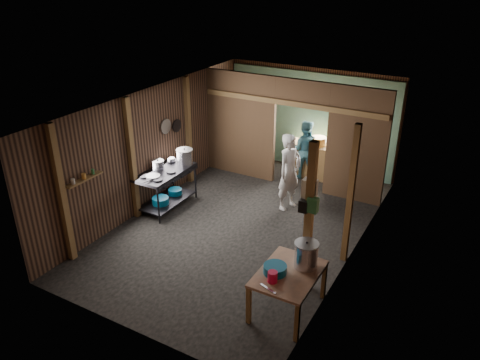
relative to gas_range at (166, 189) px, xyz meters
The scene contains 43 objects.
floor 1.94m from the gas_range, ahead, with size 4.50×7.00×0.00m, color black.
ceiling 2.87m from the gas_range, ahead, with size 4.50×7.00×0.00m, color black.
wall_back 4.20m from the gas_range, 62.78° to the left, with size 4.50×0.00×2.60m, color brown.
wall_front 3.93m from the gas_range, 60.67° to the right, with size 4.50×0.00×2.60m, color brown.
wall_left 0.95m from the gas_range, 157.37° to the left, with size 0.00×7.00×2.60m, color brown.
wall_right 4.22m from the gas_range, ahead, with size 0.00×7.00×2.60m, color brown.
partition_left 2.57m from the gas_range, 76.73° to the left, with size 1.85×0.10×2.60m, color brown.
partition_right 4.27m from the gas_range, 34.27° to the left, with size 1.35×0.10×2.60m, color brown.
partition_header 3.68m from the gas_range, 47.86° to the left, with size 1.30×0.10×0.60m, color brown.
turquoise_panel 4.14m from the gas_range, 62.39° to the left, with size 4.40×0.06×2.50m, color #63AA9E.
back_counter 3.79m from the gas_range, 54.92° to the left, with size 1.20×0.50×0.85m, color olive.
wall_clock 4.40m from the gas_range, 59.07° to the left, with size 0.20×0.20×0.03m, color silver.
post_left_a 2.61m from the gas_range, 96.99° to the right, with size 0.10×0.12×2.60m, color olive.
post_left_b 1.12m from the gas_range, 114.92° to the right, with size 0.10×0.12×2.60m, color olive.
post_left_c 1.64m from the gas_range, 102.49° to the left, with size 0.10×0.12×2.60m, color olive.
post_right 4.15m from the gas_range, ahead, with size 0.10×0.12×2.60m, color olive.
post_free 4.00m from the gas_range, 17.08° to the right, with size 0.12×0.12×2.60m, color olive.
cross_beam 3.38m from the gas_range, 50.79° to the left, with size 4.40×0.12×0.12m, color olive.
pan_lid_big 1.38m from the gas_range, 120.77° to the left, with size 0.34×0.34×0.03m, color gray.
pan_lid_small 1.51m from the gas_range, 109.08° to the left, with size 0.30×0.30×0.03m, color black.
wall_shelf 2.19m from the gas_range, 97.90° to the right, with size 0.14×0.80×0.03m, color olive.
jar_white 2.44m from the gas_range, 97.01° to the right, with size 0.07×0.07×0.10m, color silver.
jar_yellow 2.22m from the gas_range, 97.90° to the right, with size 0.08×0.08×0.10m, color gold.
jar_green 2.03m from the gas_range, 98.89° to the right, with size 0.06×0.06×0.10m, color #2D753F.
bag_white 4.06m from the gas_range, 16.15° to the right, with size 0.22×0.15×0.32m, color silver.
bag_green 4.15m from the gas_range, 17.60° to the right, with size 0.16×0.12×0.24m, color #2D753F.
bag_black 4.02m from the gas_range, 18.52° to the right, with size 0.14×0.10×0.20m, color black.
gas_range is the anchor object (origin of this frame).
prep_table 4.13m from the gas_range, 25.97° to the right, with size 0.86×1.19×0.70m, color tan, non-canonical shape.
stove_pot_large 0.81m from the gas_range, 71.79° to the left, with size 0.37×0.37×0.37m, color silver, non-canonical shape.
stove_pot_med 0.55m from the gas_range, behind, with size 0.26×0.26×0.23m, color silver, non-canonical shape.
stove_saucepan 0.69m from the gas_range, 110.36° to the left, with size 0.16×0.16×0.10m, color silver.
frying_pan 0.61m from the gas_range, 90.00° to the right, with size 0.30×0.52×0.07m, color gray, non-canonical shape.
blue_tub_front 0.29m from the gas_range, 90.00° to the right, with size 0.36×0.36×0.15m, color #095A83.
blue_tub_back 0.37m from the gas_range, 90.00° to the left, with size 0.31×0.31×0.12m, color #095A83.
stock_pot 4.19m from the gas_range, 21.71° to the right, with size 0.38×0.38×0.44m, color silver, non-canonical shape.
wash_basin 4.03m from the gas_range, 28.48° to the right, with size 0.36×0.36×0.13m, color #095A83.
pink_bucket 4.19m from the gas_range, 30.68° to the right, with size 0.15×0.15×0.17m, color #E70B3A.
knife 4.29m from the gas_range, 32.62° to the right, with size 0.30×0.04×0.01m, color silver.
yellow_tub 3.91m from the gas_range, 53.24° to the left, with size 0.38×0.38×0.21m, color gold.
red_cup 3.67m from the gas_range, 58.65° to the left, with size 0.11×0.11×0.12m, color #B91842.
cook 2.71m from the gas_range, 28.52° to the left, with size 0.62×0.41×1.70m, color white.
worker_back 3.59m from the gas_range, 55.59° to the left, with size 0.72×0.56×1.47m, color teal.
Camera 1 is at (4.02, -7.38, 4.98)m, focal length 35.08 mm.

